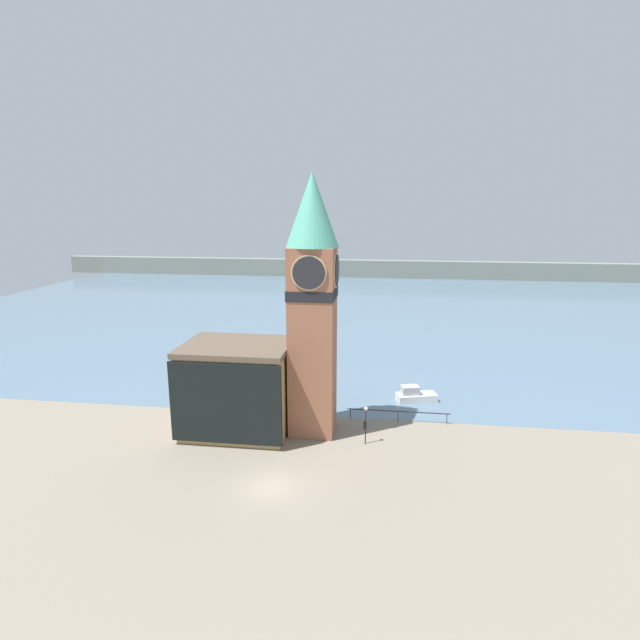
{
  "coord_description": "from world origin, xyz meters",
  "views": [
    {
      "loc": [
        8.12,
        -32.94,
        20.66
      ],
      "look_at": [
        2.72,
        7.47,
        11.25
      ],
      "focal_mm": 28.0,
      "sensor_mm": 36.0,
      "label": 1
    }
  ],
  "objects_px": {
    "boat_near": "(415,395)",
    "lamp_post": "(366,418)",
    "clock_tower": "(313,300)",
    "pier_building": "(238,388)",
    "mooring_bollard_near": "(365,424)"
  },
  "relations": [
    {
      "from": "mooring_bollard_near",
      "to": "boat_near",
      "type": "bearing_deg",
      "value": 56.79
    },
    {
      "from": "pier_building",
      "to": "mooring_bollard_near",
      "type": "distance_m",
      "value": 12.49
    },
    {
      "from": "pier_building",
      "to": "lamp_post",
      "type": "bearing_deg",
      "value": -6.2
    },
    {
      "from": "boat_near",
      "to": "lamp_post",
      "type": "bearing_deg",
      "value": -130.26
    },
    {
      "from": "boat_near",
      "to": "lamp_post",
      "type": "relative_size",
      "value": 1.31
    },
    {
      "from": "mooring_bollard_near",
      "to": "lamp_post",
      "type": "xyz_separation_m",
      "value": [
        0.15,
        -3.06,
        2.04
      ]
    },
    {
      "from": "boat_near",
      "to": "lamp_post",
      "type": "height_order",
      "value": "lamp_post"
    },
    {
      "from": "clock_tower",
      "to": "pier_building",
      "type": "distance_m",
      "value": 10.81
    },
    {
      "from": "boat_near",
      "to": "lamp_post",
      "type": "distance_m",
      "value": 11.9
    },
    {
      "from": "clock_tower",
      "to": "lamp_post",
      "type": "xyz_separation_m",
      "value": [
        4.99,
        -2.07,
        -9.98
      ]
    },
    {
      "from": "pier_building",
      "to": "boat_near",
      "type": "distance_m",
      "value": 19.56
    },
    {
      "from": "pier_building",
      "to": "lamp_post",
      "type": "distance_m",
      "value": 12.12
    },
    {
      "from": "clock_tower",
      "to": "boat_near",
      "type": "relative_size",
      "value": 5.14
    },
    {
      "from": "clock_tower",
      "to": "boat_near",
      "type": "distance_m",
      "value": 17.65
    },
    {
      "from": "pier_building",
      "to": "mooring_bollard_near",
      "type": "relative_size",
      "value": 12.13
    }
  ]
}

